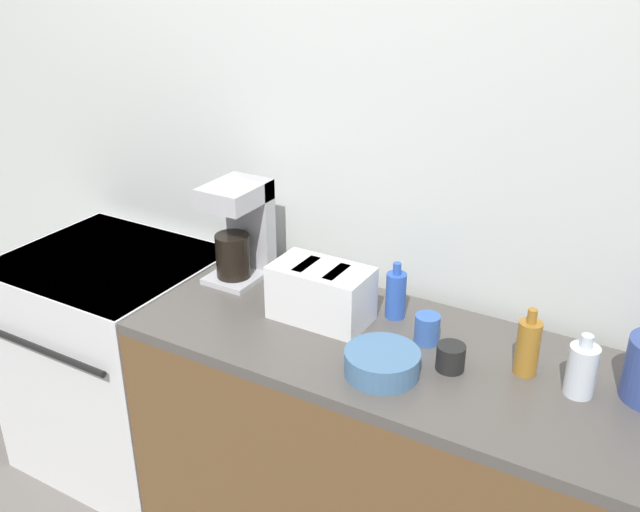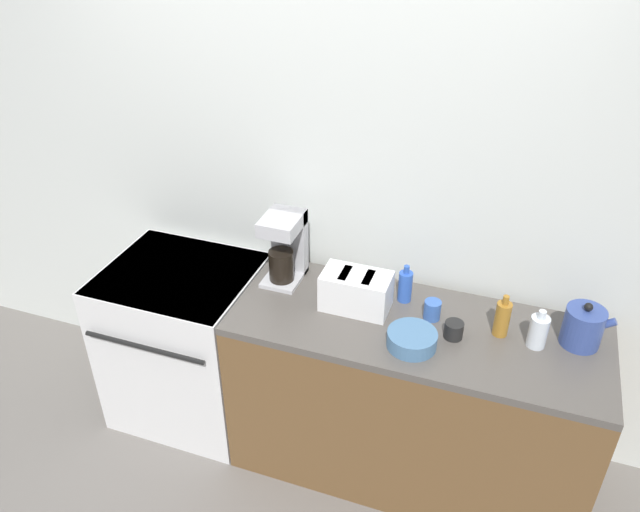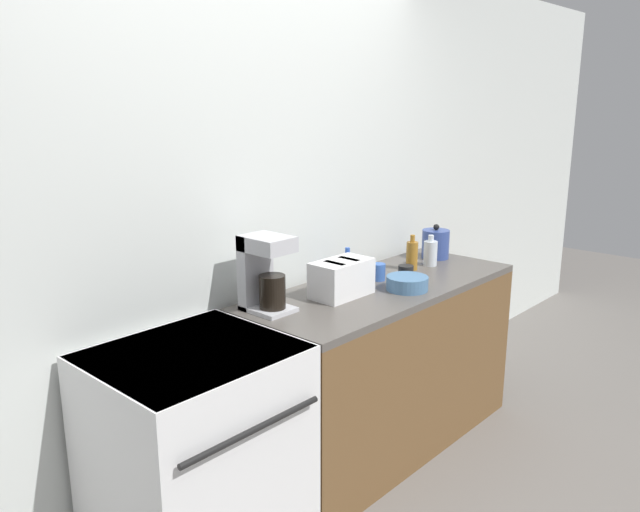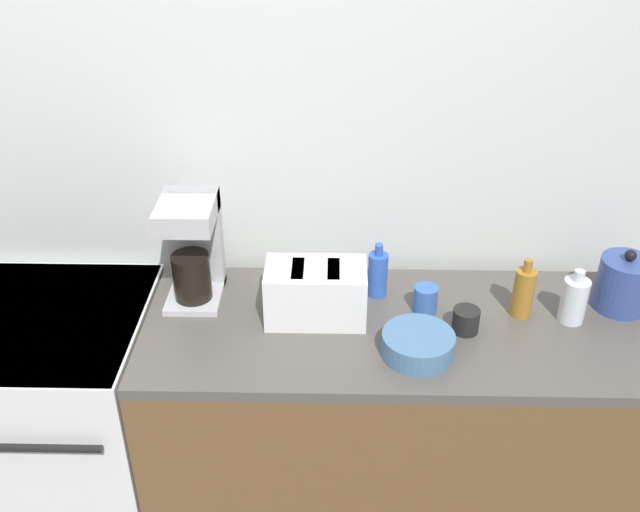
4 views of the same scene
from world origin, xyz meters
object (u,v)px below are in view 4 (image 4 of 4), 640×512
object	(u,v)px
kettle	(624,283)
coffee_maker	(192,245)
bottle_clear	(574,300)
cup_black	(466,320)
stove	(51,421)
bowl	(418,344)
bottle_blue	(378,274)
toaster	(316,293)
cup_blue	(425,299)
bottle_amber	(523,292)

from	to	relation	value
kettle	coffee_maker	bearing A→B (deg)	177.83
bottle_clear	cup_black	xyz separation A→B (m)	(-0.34, -0.06, -0.04)
stove	bowl	distance (m)	1.32
bottle_blue	bottle_clear	size ratio (longest dim) A/B	1.05
stove	bottle_blue	distance (m)	1.24
stove	toaster	xyz separation A→B (m)	(0.92, 0.03, 0.53)
toaster	stove	bearing A→B (deg)	-178.25
kettle	bottle_clear	size ratio (longest dim) A/B	1.16
cup_blue	bottle_blue	bearing A→B (deg)	147.63
toaster	bottle_blue	bearing A→B (deg)	33.16
bottle_clear	kettle	bearing A→B (deg)	23.20
kettle	cup_blue	distance (m)	0.63
cup_blue	cup_black	world-z (taller)	cup_blue
kettle	toaster	bearing A→B (deg)	-175.59
bottle_amber	bowl	xyz separation A→B (m)	(-0.34, -0.21, -0.05)
bottle_amber	cup_blue	size ratio (longest dim) A/B	2.23
bottle_clear	bottle_blue	bearing A→B (deg)	167.76
bottle_amber	bottle_clear	world-z (taller)	bottle_amber
toaster	bowl	xyz separation A→B (m)	(0.30, -0.18, -0.05)
coffee_maker	cup_black	distance (m)	0.89
coffee_maker	cup_black	world-z (taller)	coffee_maker
toaster	cup_blue	size ratio (longest dim) A/B	3.43
bottle_clear	cup_blue	bearing A→B (deg)	175.39
coffee_maker	bottle_amber	distance (m)	1.05
bottle_amber	cup_blue	distance (m)	0.30
stove	cup_black	distance (m)	1.46
stove	coffee_maker	bearing A→B (deg)	16.44
bottle_blue	cup_black	bearing A→B (deg)	-36.55
kettle	bottle_blue	size ratio (longest dim) A/B	1.11
coffee_maker	bowl	xyz separation A→B (m)	(0.70, -0.31, -0.15)
stove	cup_black	world-z (taller)	cup_black
bottle_amber	cup_blue	xyz separation A→B (m)	(-0.30, 0.01, -0.04)
stove	cup_black	size ratio (longest dim) A/B	11.07
kettle	cup_black	bearing A→B (deg)	-164.94
kettle	bowl	xyz separation A→B (m)	(-0.67, -0.26, -0.05)
cup_black	bottle_clear	bearing A→B (deg)	10.56
kettle	toaster	size ratio (longest dim) A/B	0.68
coffee_maker	bottle_clear	world-z (taller)	coffee_maker
stove	bottle_blue	size ratio (longest dim) A/B	4.81
stove	bottle_clear	xyz separation A→B (m)	(1.72, 0.03, 0.52)
bottle_amber	cup_black	bearing A→B (deg)	-154.55
bottle_blue	bowl	world-z (taller)	bottle_blue
bottle_amber	kettle	bearing A→B (deg)	8.54
cup_blue	bowl	xyz separation A→B (m)	(-0.04, -0.22, -0.01)
bottle_amber	bowl	bearing A→B (deg)	-148.95
toaster	cup_blue	xyz separation A→B (m)	(0.35, 0.04, -0.04)
coffee_maker	stove	bearing A→B (deg)	-163.56
coffee_maker	bowl	bearing A→B (deg)	-23.76
coffee_maker	bottle_blue	xyz separation A→B (m)	(0.59, 0.00, -0.10)
stove	bottle_amber	size ratio (longest dim) A/B	4.51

